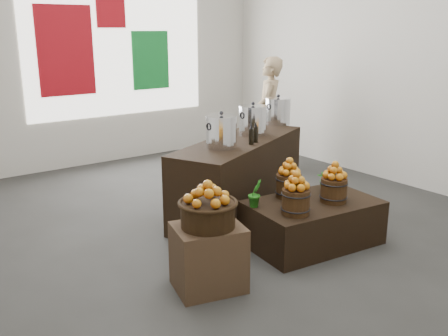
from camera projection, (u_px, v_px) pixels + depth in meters
ground at (228, 221)px, 6.03m from camera, size 7.00×7.00×0.00m
back_wall at (100, 44)px, 8.19m from camera, size 6.00×0.04×4.00m
back_opening at (118, 43)px, 8.35m from camera, size 3.20×0.02×2.40m
deco_red_left at (66, 51)px, 7.85m from camera, size 0.90×0.04×1.40m
deco_green_right at (151, 60)px, 8.76m from camera, size 0.70×0.04×1.00m
deco_red_upper at (111, 12)px, 8.15m from camera, size 0.50×0.04×0.50m
crate at (208, 257)px, 4.40m from camera, size 0.69×0.62×0.59m
wicker_basket at (208, 215)px, 4.29m from camera, size 0.47×0.47×0.22m
apples_in_basket at (208, 192)px, 4.24m from camera, size 0.37×0.37×0.20m
display_table at (312, 222)px, 5.35m from camera, size 1.46×0.99×0.48m
apple_bucket_front_left at (296, 202)px, 4.90m from camera, size 0.27×0.27×0.25m
apples_in_bucket_front_left at (297, 180)px, 4.84m from camera, size 0.21×0.21×0.18m
apple_bucket_front_right at (334, 190)px, 5.25m from camera, size 0.27×0.27×0.25m
apples_in_bucket_front_right at (335, 170)px, 5.19m from camera, size 0.21×0.21×0.18m
apple_bucket_rear at (289, 186)px, 5.39m from camera, size 0.27×0.27×0.25m
apples_in_bucket_rear at (289, 166)px, 5.33m from camera, size 0.21×0.21×0.18m
herb_garnish_right at (327, 179)px, 5.60m from camera, size 0.24×0.21×0.26m
herb_garnish_left at (255, 193)px, 5.10m from camera, size 0.19×0.17×0.29m
counter at (239, 176)px, 6.22m from camera, size 2.37×1.61×0.93m
stock_pot_left at (221, 132)px, 5.65m from camera, size 0.35×0.35×0.35m
stock_pot_center at (253, 121)px, 6.35m from camera, size 0.35×0.35×0.35m
stock_pot_right at (278, 112)px, 7.05m from camera, size 0.35×0.35×0.35m
oil_cruets at (257, 131)px, 5.95m from camera, size 0.18×0.13×0.26m
shopper at (268, 113)px, 8.12m from camera, size 0.78×0.76×1.81m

